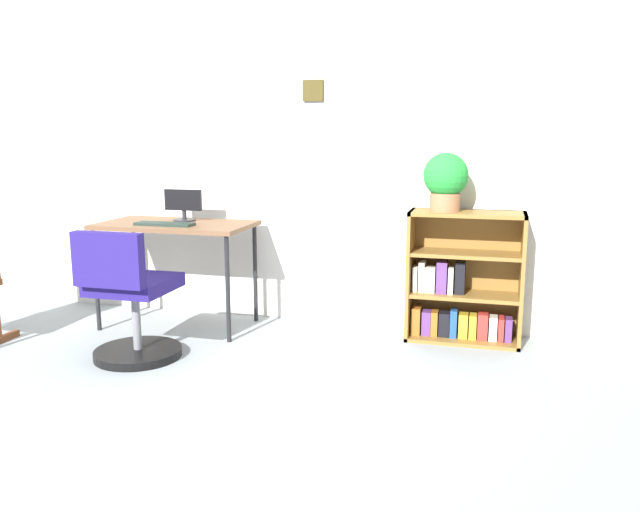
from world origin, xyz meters
name	(u,v)px	position (x,y,z in m)	size (l,w,h in m)	color
ground_plane	(121,453)	(0.00, 0.00, 0.00)	(6.24, 6.24, 0.00)	#8D9799
wall_back	(280,155)	(0.00, 2.15, 1.18)	(5.20, 0.12, 2.35)	silver
desk	(176,231)	(-0.62, 1.73, 0.67)	(1.04, 0.57, 0.73)	brown
monitor	(183,205)	(-0.60, 1.83, 0.84)	(0.27, 0.15, 0.22)	#262628
keyboard	(165,224)	(-0.63, 1.60, 0.74)	(0.40, 0.12, 0.02)	#1E2D27
office_chair	(130,304)	(-0.56, 1.02, 0.34)	(0.52, 0.55, 0.80)	black
bookshelf_low	(462,283)	(1.30, 1.95, 0.37)	(0.72, 0.30, 0.84)	olive
potted_plant_on_shelf	(446,179)	(1.17, 1.90, 1.04)	(0.28, 0.28, 0.37)	#9E6642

